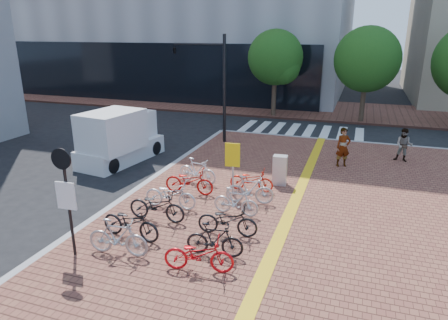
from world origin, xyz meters
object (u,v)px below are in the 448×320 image
at_px(pedestrian_a, 343,147).
at_px(utility_box, 280,170).
at_px(bike_0, 118,237).
at_px(yellow_sign, 233,160).
at_px(bike_2, 157,206).
at_px(bike_6, 199,254).
at_px(bike_10, 250,190).
at_px(notice_sign, 66,190).
at_px(bike_4, 189,181).
at_px(bike_3, 170,194).
at_px(bike_8, 228,220).
at_px(bike_11, 251,180).
at_px(bike_7, 215,240).
at_px(bike_1, 131,222).
at_px(box_truck, 119,137).
at_px(traffic_light_pole, 201,68).
at_px(bike_5, 197,171).
at_px(pedestrian_b, 404,145).
at_px(bike_9, 236,202).

height_order(pedestrian_a, utility_box, pedestrian_a).
xyz_separation_m(bike_0, yellow_sign, (1.67, 4.90, 0.87)).
height_order(bike_2, bike_6, bike_2).
height_order(bike_0, bike_10, bike_0).
relative_size(yellow_sign, notice_sign, 0.66).
bearing_deg(bike_4, bike_10, -97.07).
bearing_deg(bike_3, notice_sign, 160.98).
bearing_deg(bike_8, bike_6, 172.01).
xyz_separation_m(bike_11, utility_box, (0.88, 1.00, 0.15)).
bearing_deg(bike_10, bike_4, 77.95).
bearing_deg(bike_3, utility_box, -44.09).
relative_size(bike_8, yellow_sign, 0.90).
distance_m(bike_7, bike_11, 4.78).
relative_size(bike_1, bike_3, 1.03).
height_order(bike_10, box_truck, box_truck).
relative_size(notice_sign, traffic_light_pole, 0.54).
relative_size(bike_10, utility_box, 1.43).
xyz_separation_m(bike_5, pedestrian_b, (7.97, 5.67, 0.27)).
xyz_separation_m(bike_8, bike_11, (-0.24, 3.57, -0.04)).
bearing_deg(yellow_sign, bike_0, -108.83).
distance_m(bike_6, utility_box, 6.62).
bearing_deg(bike_4, bike_1, 172.17).
bearing_deg(bike_7, pedestrian_b, -33.46).
xyz_separation_m(bike_10, pedestrian_b, (5.46, 6.92, 0.27)).
bearing_deg(yellow_sign, pedestrian_b, 45.98).
bearing_deg(bike_2, pedestrian_a, -36.46).
xyz_separation_m(bike_8, notice_sign, (-3.59, -2.44, 1.44)).
distance_m(bike_9, yellow_sign, 1.86).
bearing_deg(traffic_light_pole, utility_box, -44.50).
relative_size(bike_5, bike_6, 0.94).
bearing_deg(box_truck, bike_2, -47.83).
xyz_separation_m(bike_2, notice_sign, (-1.15, -2.62, 1.41)).
distance_m(utility_box, box_truck, 7.92).
height_order(bike_1, bike_11, bike_1).
height_order(bike_2, bike_4, bike_2).
bearing_deg(bike_5, bike_7, -143.45).
xyz_separation_m(bike_7, box_truck, (-7.26, 6.66, 0.57)).
xyz_separation_m(bike_2, pedestrian_b, (7.92, 9.15, 0.28)).
xyz_separation_m(pedestrian_a, pedestrian_b, (2.63, 1.63, -0.10)).
height_order(bike_1, bike_6, bike_1).
bearing_deg(bike_1, bike_3, 0.75).
xyz_separation_m(bike_6, yellow_sign, (-0.68, 4.90, 0.92)).
relative_size(pedestrian_b, utility_box, 1.32).
relative_size(bike_5, utility_box, 1.42).
bearing_deg(box_truck, utility_box, -6.47).
height_order(bike_6, utility_box, utility_box).
height_order(bike_5, bike_8, bike_5).
xyz_separation_m(pedestrian_a, traffic_light_pole, (-7.66, 2.21, 3.03)).
height_order(bike_3, notice_sign, notice_sign).
distance_m(bike_4, bike_5, 1.12).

